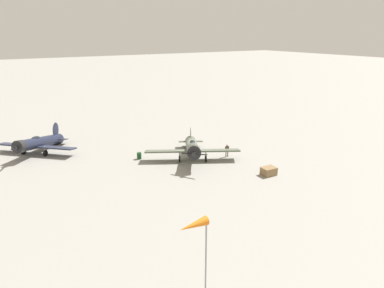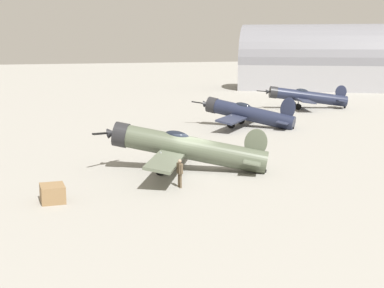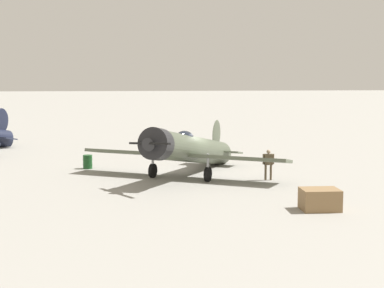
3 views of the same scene
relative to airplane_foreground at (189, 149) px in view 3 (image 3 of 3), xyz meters
name	(u,v)px [view 3 (image 3 of 3)]	position (x,y,z in m)	size (l,w,h in m)	color
ground_plane	(192,175)	(0.25, 0.45, -1.55)	(400.00, 400.00, 0.00)	gray
airplane_foreground	(189,149)	(0.00, 0.00, 0.00)	(11.31, 11.08, 3.31)	#4C5442
ground_crew_mechanic	(268,162)	(4.22, -1.87, -0.53)	(0.66, 0.24, 1.70)	brown
equipment_crate	(320,199)	(4.59, -9.27, -1.09)	(1.66, 1.32, 0.92)	olive
fuel_drum	(88,162)	(-5.93, 3.47, -1.13)	(0.61, 0.61, 0.85)	#19471E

